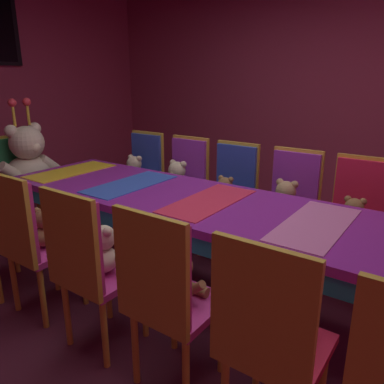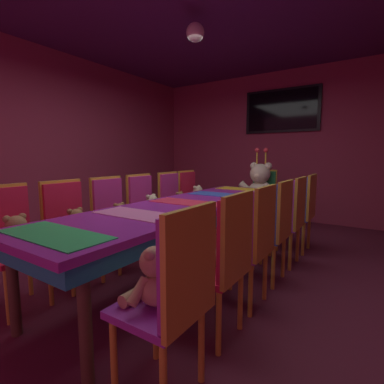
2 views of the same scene
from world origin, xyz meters
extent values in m
plane|color=#591E33|center=(0.00, 0.00, 0.00)|extent=(7.90, 7.90, 0.00)
cube|color=#99334C|center=(2.60, 0.00, 1.40)|extent=(0.12, 6.40, 2.80)
cube|color=purple|center=(0.00, 0.00, 0.71)|extent=(0.90, 3.36, 0.05)
cube|color=teal|center=(0.00, 0.00, 0.64)|extent=(0.88, 3.29, 0.10)
cylinder|color=#4C3826|center=(0.38, 1.51, 0.34)|extent=(0.07, 0.07, 0.69)
cylinder|color=#4C3826|center=(-0.38, 1.51, 0.34)|extent=(0.07, 0.07, 0.69)
cube|color=pink|center=(0.00, -0.71, 0.74)|extent=(0.77, 0.32, 0.01)
cube|color=#E52D4C|center=(0.00, 0.00, 0.74)|extent=(0.77, 0.32, 0.01)
cube|color=blue|center=(0.00, 0.71, 0.74)|extent=(0.77, 0.32, 0.01)
cube|color=yellow|center=(0.00, 1.43, 0.74)|extent=(0.77, 0.32, 0.01)
cube|color=red|center=(-0.70, -0.81, 0.44)|extent=(0.40, 0.40, 0.04)
cube|color=red|center=(-0.88, -0.81, 0.71)|extent=(0.05, 0.38, 0.50)
cube|color=gold|center=(-0.90, -0.81, 0.71)|extent=(0.03, 0.41, 0.55)
cylinder|color=gold|center=(-0.54, -0.65, 0.21)|extent=(0.04, 0.04, 0.42)
cylinder|color=gold|center=(-0.54, -0.97, 0.21)|extent=(0.04, 0.04, 0.42)
ellipsoid|color=olive|center=(-0.70, -0.81, 0.54)|extent=(0.17, 0.17, 0.14)
sphere|color=olive|center=(-0.69, -0.81, 0.66)|extent=(0.14, 0.14, 0.14)
sphere|color=#AE7747|center=(-0.64, -0.81, 0.65)|extent=(0.05, 0.05, 0.05)
sphere|color=olive|center=(-0.70, -0.76, 0.71)|extent=(0.05, 0.05, 0.05)
sphere|color=olive|center=(-0.70, -0.86, 0.71)|extent=(0.05, 0.05, 0.05)
cylinder|color=olive|center=(-0.67, -0.72, 0.55)|extent=(0.05, 0.12, 0.11)
cylinder|color=olive|center=(-0.67, -0.90, 0.55)|extent=(0.05, 0.12, 0.11)
cylinder|color=olive|center=(-0.59, -0.76, 0.49)|extent=(0.06, 0.13, 0.06)
cylinder|color=olive|center=(-0.59, -0.86, 0.49)|extent=(0.06, 0.13, 0.06)
cube|color=#CC338C|center=(-0.70, -0.28, 0.44)|extent=(0.40, 0.40, 0.04)
cube|color=#CC338C|center=(-0.88, -0.28, 0.71)|extent=(0.05, 0.38, 0.50)
cube|color=gold|center=(-0.90, -0.28, 0.71)|extent=(0.03, 0.41, 0.55)
cylinder|color=gold|center=(-0.54, -0.12, 0.21)|extent=(0.04, 0.04, 0.42)
cylinder|color=gold|center=(-0.54, -0.44, 0.21)|extent=(0.04, 0.04, 0.42)
cylinder|color=gold|center=(-0.86, -0.12, 0.21)|extent=(0.04, 0.04, 0.42)
cylinder|color=gold|center=(-0.86, -0.44, 0.21)|extent=(0.04, 0.04, 0.42)
ellipsoid|color=olive|center=(-0.70, -0.28, 0.53)|extent=(0.16, 0.16, 0.13)
sphere|color=olive|center=(-0.69, -0.28, 0.65)|extent=(0.13, 0.13, 0.13)
sphere|color=#AE7747|center=(-0.64, -0.28, 0.64)|extent=(0.05, 0.05, 0.05)
sphere|color=olive|center=(-0.70, -0.23, 0.69)|extent=(0.05, 0.05, 0.05)
sphere|color=olive|center=(-0.70, -0.33, 0.69)|extent=(0.05, 0.05, 0.05)
cylinder|color=olive|center=(-0.67, -0.20, 0.54)|extent=(0.04, 0.11, 0.11)
cylinder|color=olive|center=(-0.67, -0.36, 0.54)|extent=(0.04, 0.11, 0.11)
cylinder|color=olive|center=(-0.60, -0.24, 0.49)|extent=(0.05, 0.12, 0.05)
cylinder|color=olive|center=(-0.60, -0.32, 0.49)|extent=(0.05, 0.12, 0.05)
cube|color=#CC338C|center=(-0.72, 0.25, 0.44)|extent=(0.40, 0.40, 0.04)
cube|color=#CC338C|center=(-0.90, 0.25, 0.71)|extent=(0.05, 0.38, 0.50)
cube|color=gold|center=(-0.92, 0.25, 0.71)|extent=(0.03, 0.41, 0.55)
cylinder|color=gold|center=(-0.56, 0.41, 0.21)|extent=(0.04, 0.04, 0.42)
cylinder|color=gold|center=(-0.56, 0.09, 0.21)|extent=(0.04, 0.04, 0.42)
cylinder|color=gold|center=(-0.88, 0.41, 0.21)|extent=(0.04, 0.04, 0.42)
cylinder|color=gold|center=(-0.88, 0.09, 0.21)|extent=(0.04, 0.04, 0.42)
ellipsoid|color=beige|center=(-0.72, 0.25, 0.54)|extent=(0.18, 0.18, 0.14)
sphere|color=beige|center=(-0.70, 0.25, 0.67)|extent=(0.14, 0.14, 0.14)
sphere|color=#FDDCAD|center=(-0.65, 0.25, 0.66)|extent=(0.05, 0.05, 0.05)
sphere|color=beige|center=(-0.72, 0.30, 0.72)|extent=(0.05, 0.05, 0.05)
sphere|color=beige|center=(-0.72, 0.20, 0.72)|extent=(0.05, 0.05, 0.05)
cylinder|color=beige|center=(-0.68, 0.34, 0.55)|extent=(0.05, 0.13, 0.12)
cylinder|color=beige|center=(-0.68, 0.16, 0.55)|extent=(0.05, 0.13, 0.12)
cylinder|color=beige|center=(-0.60, 0.30, 0.49)|extent=(0.06, 0.13, 0.06)
cylinder|color=beige|center=(-0.60, 0.20, 0.49)|extent=(0.06, 0.13, 0.06)
cube|color=#CC338C|center=(-0.70, 0.83, 0.44)|extent=(0.40, 0.40, 0.04)
cube|color=#CC338C|center=(-0.88, 0.83, 0.71)|extent=(0.05, 0.38, 0.50)
cube|color=gold|center=(-0.91, 0.83, 0.71)|extent=(0.03, 0.41, 0.55)
cylinder|color=gold|center=(-0.54, 0.99, 0.21)|extent=(0.04, 0.04, 0.42)
cylinder|color=gold|center=(-0.54, 0.67, 0.21)|extent=(0.04, 0.04, 0.42)
cylinder|color=gold|center=(-0.86, 0.99, 0.21)|extent=(0.04, 0.04, 0.42)
cylinder|color=gold|center=(-0.86, 0.67, 0.21)|extent=(0.04, 0.04, 0.42)
ellipsoid|color=brown|center=(-0.70, 0.83, 0.53)|extent=(0.16, 0.16, 0.13)
sphere|color=brown|center=(-0.69, 0.83, 0.65)|extent=(0.13, 0.13, 0.13)
sphere|color=#99663C|center=(-0.65, 0.83, 0.64)|extent=(0.05, 0.05, 0.05)
sphere|color=brown|center=(-0.70, 0.87, 0.70)|extent=(0.05, 0.05, 0.05)
sphere|color=brown|center=(-0.70, 0.78, 0.70)|extent=(0.05, 0.05, 0.05)
cylinder|color=brown|center=(-0.67, 0.91, 0.54)|extent=(0.04, 0.11, 0.11)
cylinder|color=brown|center=(-0.67, 0.74, 0.54)|extent=(0.04, 0.11, 0.11)
cylinder|color=brown|center=(-0.60, 0.87, 0.49)|extent=(0.06, 0.12, 0.06)
cylinder|color=brown|center=(-0.60, 0.78, 0.49)|extent=(0.06, 0.12, 0.06)
cube|color=red|center=(-0.73, 1.32, 0.44)|extent=(0.40, 0.40, 0.04)
cylinder|color=gold|center=(-0.57, 1.48, 0.21)|extent=(0.04, 0.04, 0.42)
cylinder|color=gold|center=(-0.57, 1.16, 0.21)|extent=(0.04, 0.04, 0.42)
ellipsoid|color=beige|center=(-0.73, 1.32, 0.54)|extent=(0.19, 0.19, 0.15)
sphere|color=beige|center=(-0.71, 1.32, 0.68)|extent=(0.15, 0.15, 0.15)
sphere|color=#FDDCAD|center=(-0.66, 1.32, 0.67)|extent=(0.06, 0.06, 0.06)
sphere|color=beige|center=(-0.73, 1.26, 0.73)|extent=(0.06, 0.06, 0.06)
cylinder|color=beige|center=(-0.69, 1.23, 0.56)|extent=(0.05, 0.13, 0.12)
cylinder|color=beige|center=(-0.60, 1.37, 0.49)|extent=(0.06, 0.14, 0.06)
cylinder|color=beige|center=(-0.60, 1.27, 0.49)|extent=(0.06, 0.14, 0.06)
cube|color=red|center=(0.70, -0.77, 0.44)|extent=(0.40, 0.40, 0.04)
cube|color=red|center=(0.88, -0.77, 0.71)|extent=(0.05, 0.38, 0.50)
cube|color=gold|center=(0.90, -0.77, 0.71)|extent=(0.03, 0.41, 0.55)
cylinder|color=gold|center=(0.86, -0.61, 0.21)|extent=(0.04, 0.04, 0.42)
cylinder|color=gold|center=(0.86, -0.93, 0.21)|extent=(0.04, 0.04, 0.42)
cylinder|color=gold|center=(0.54, -0.61, 0.21)|extent=(0.04, 0.04, 0.42)
cylinder|color=gold|center=(0.54, -0.93, 0.21)|extent=(0.04, 0.04, 0.42)
ellipsoid|color=olive|center=(0.70, -0.77, 0.53)|extent=(0.17, 0.17, 0.13)
sphere|color=olive|center=(0.69, -0.77, 0.65)|extent=(0.13, 0.13, 0.13)
sphere|color=#AE7747|center=(0.64, -0.77, 0.64)|extent=(0.05, 0.05, 0.05)
sphere|color=olive|center=(0.70, -0.82, 0.71)|extent=(0.05, 0.05, 0.05)
sphere|color=olive|center=(0.70, -0.72, 0.71)|extent=(0.05, 0.05, 0.05)
cylinder|color=olive|center=(0.67, -0.85, 0.55)|extent=(0.05, 0.12, 0.11)
cylinder|color=olive|center=(0.67, -0.69, 0.55)|extent=(0.05, 0.12, 0.11)
cylinder|color=olive|center=(0.59, -0.81, 0.49)|extent=(0.06, 0.13, 0.06)
cylinder|color=olive|center=(0.59, -0.73, 0.49)|extent=(0.06, 0.13, 0.06)
cube|color=purple|center=(0.70, -0.27, 0.44)|extent=(0.40, 0.40, 0.04)
cube|color=purple|center=(0.88, -0.27, 0.71)|extent=(0.05, 0.38, 0.50)
cube|color=gold|center=(0.90, -0.27, 0.71)|extent=(0.03, 0.41, 0.55)
cylinder|color=gold|center=(0.86, -0.11, 0.21)|extent=(0.04, 0.04, 0.42)
cylinder|color=gold|center=(0.86, -0.43, 0.21)|extent=(0.04, 0.04, 0.42)
cylinder|color=gold|center=(0.54, -0.11, 0.21)|extent=(0.04, 0.04, 0.42)
cylinder|color=gold|center=(0.54, -0.43, 0.21)|extent=(0.04, 0.04, 0.42)
ellipsoid|color=tan|center=(0.70, -0.27, 0.55)|extent=(0.20, 0.20, 0.16)
sphere|color=tan|center=(0.68, -0.27, 0.69)|extent=(0.16, 0.16, 0.16)
sphere|color=tan|center=(0.63, -0.27, 0.68)|extent=(0.06, 0.06, 0.06)
sphere|color=tan|center=(0.70, -0.33, 0.75)|extent=(0.06, 0.06, 0.06)
sphere|color=tan|center=(0.70, -0.21, 0.75)|extent=(0.06, 0.06, 0.06)
cylinder|color=tan|center=(0.66, -0.36, 0.56)|extent=(0.05, 0.14, 0.13)
cylinder|color=tan|center=(0.66, -0.17, 0.56)|extent=(0.05, 0.14, 0.13)
cylinder|color=tan|center=(0.57, -0.32, 0.49)|extent=(0.07, 0.15, 0.07)
cylinder|color=tan|center=(0.57, -0.21, 0.49)|extent=(0.07, 0.15, 0.07)
cube|color=#2D47B2|center=(0.70, 0.28, 0.44)|extent=(0.40, 0.40, 0.04)
cube|color=#2D47B2|center=(0.88, 0.28, 0.71)|extent=(0.05, 0.38, 0.50)
cube|color=gold|center=(0.90, 0.28, 0.71)|extent=(0.03, 0.41, 0.55)
cylinder|color=gold|center=(0.86, 0.44, 0.21)|extent=(0.04, 0.04, 0.42)
cylinder|color=gold|center=(0.86, 0.12, 0.21)|extent=(0.04, 0.04, 0.42)
cylinder|color=gold|center=(0.54, 0.44, 0.21)|extent=(0.04, 0.04, 0.42)
cylinder|color=gold|center=(0.54, 0.12, 0.21)|extent=(0.04, 0.04, 0.42)
ellipsoid|color=olive|center=(0.70, 0.28, 0.53)|extent=(0.16, 0.16, 0.13)
sphere|color=olive|center=(0.69, 0.28, 0.65)|extent=(0.13, 0.13, 0.13)
sphere|color=#AE7747|center=(0.64, 0.28, 0.64)|extent=(0.05, 0.05, 0.05)
sphere|color=olive|center=(0.70, 0.23, 0.70)|extent=(0.05, 0.05, 0.05)
sphere|color=olive|center=(0.70, 0.33, 0.70)|extent=(0.05, 0.05, 0.05)
cylinder|color=olive|center=(0.67, 0.20, 0.54)|extent=(0.05, 0.12, 0.11)
cylinder|color=olive|center=(0.67, 0.36, 0.54)|extent=(0.05, 0.12, 0.11)
cylinder|color=olive|center=(0.59, 0.23, 0.49)|extent=(0.06, 0.12, 0.06)
cylinder|color=olive|center=(0.59, 0.32, 0.49)|extent=(0.06, 0.12, 0.06)
cube|color=purple|center=(0.72, 0.80, 0.44)|extent=(0.40, 0.40, 0.04)
cube|color=purple|center=(0.90, 0.80, 0.71)|extent=(0.05, 0.38, 0.50)
cube|color=gold|center=(0.92, 0.80, 0.71)|extent=(0.03, 0.41, 0.55)
cylinder|color=gold|center=(0.88, 0.96, 0.21)|extent=(0.04, 0.04, 0.42)
cylinder|color=gold|center=(0.88, 0.64, 0.21)|extent=(0.04, 0.04, 0.42)
cylinder|color=gold|center=(0.56, 0.96, 0.21)|extent=(0.04, 0.04, 0.42)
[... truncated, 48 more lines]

